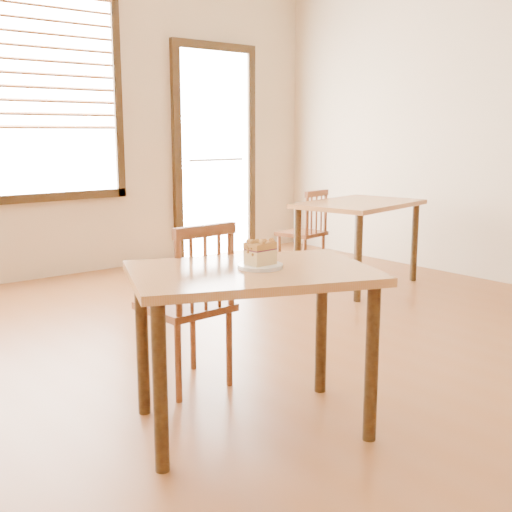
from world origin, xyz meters
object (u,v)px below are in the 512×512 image
(cafe_chair_main, at_px, (189,304))
(plate, at_px, (260,266))
(cafe_table_main, at_px, (252,294))
(cafe_chair_second, at_px, (305,232))
(cafe_table_second, at_px, (359,214))
(cake_slice, at_px, (260,252))

(cafe_chair_main, relative_size, plate, 4.44)
(cafe_table_main, relative_size, plate, 6.15)
(cafe_chair_second, bearing_deg, cafe_chair_main, 23.39)
(cafe_chair_main, height_order, plate, cafe_chair_main)
(cafe_table_second, height_order, plate, plate)
(cafe_chair_main, bearing_deg, cake_slice, 87.87)
(cafe_table_second, distance_m, cake_slice, 2.93)
(cafe_table_main, height_order, cafe_chair_main, cafe_chair_main)
(plate, bearing_deg, cake_slice, 156.58)
(cafe_chair_second, distance_m, cake_slice, 3.26)
(cafe_table_second, bearing_deg, plate, -157.40)
(cafe_chair_main, relative_size, cafe_table_second, 0.73)
(cafe_table_second, bearing_deg, cake_slice, -157.40)
(cafe_table_main, bearing_deg, cafe_chair_main, 108.12)
(cafe_table_main, relative_size, cake_slice, 9.16)
(cafe_table_main, bearing_deg, plate, 12.65)
(cafe_table_main, bearing_deg, cafe_table_second, 54.87)
(cafe_chair_second, height_order, cake_slice, cake_slice)
(cafe_table_main, distance_m, cake_slice, 0.19)
(cafe_table_second, relative_size, cake_slice, 9.03)
(cafe_table_main, bearing_deg, cake_slice, 12.78)
(cake_slice, bearing_deg, cafe_chair_second, 40.34)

